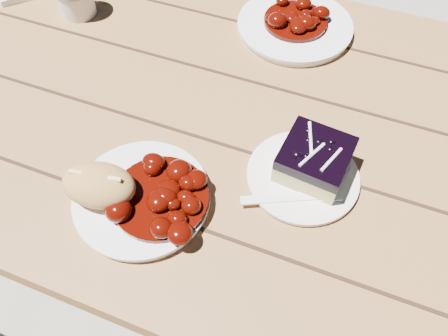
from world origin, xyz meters
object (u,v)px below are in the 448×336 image
(dessert_plate, at_px, (303,177))
(blueberry_cake, at_px, (315,159))
(picnic_table, at_px, (110,124))
(main_plate, at_px, (142,199))
(bread_roll, at_px, (99,185))
(second_plate, at_px, (295,26))

(dessert_plate, height_order, blueberry_cake, blueberry_cake)
(picnic_table, relative_size, main_plate, 9.79)
(picnic_table, xyz_separation_m, bread_roll, (0.17, -0.25, 0.21))
(dessert_plate, bearing_deg, picnic_table, 167.68)
(bread_roll, relative_size, dessert_plate, 0.65)
(picnic_table, relative_size, dessert_plate, 11.53)
(blueberry_cake, xyz_separation_m, second_plate, (-0.13, 0.34, -0.03))
(bread_roll, bearing_deg, main_plate, 19.98)
(bread_roll, relative_size, second_plate, 0.48)
(blueberry_cake, bearing_deg, second_plate, 115.91)
(main_plate, height_order, second_plate, same)
(bread_roll, height_order, dessert_plate, bread_roll)
(dessert_plate, bearing_deg, bread_roll, -151.23)
(blueberry_cake, bearing_deg, picnic_table, 175.45)
(main_plate, xyz_separation_m, blueberry_cake, (0.23, 0.15, 0.03))
(dessert_plate, xyz_separation_m, second_plate, (-0.12, 0.36, 0.00))
(blueberry_cake, height_order, second_plate, blueberry_cake)
(dessert_plate, height_order, second_plate, second_plate)
(second_plate, bearing_deg, dessert_plate, -72.02)
(blueberry_cake, bearing_deg, bread_roll, -144.08)
(bread_roll, xyz_separation_m, dessert_plate, (0.27, 0.15, -0.04))
(dessert_plate, bearing_deg, main_plate, -149.22)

